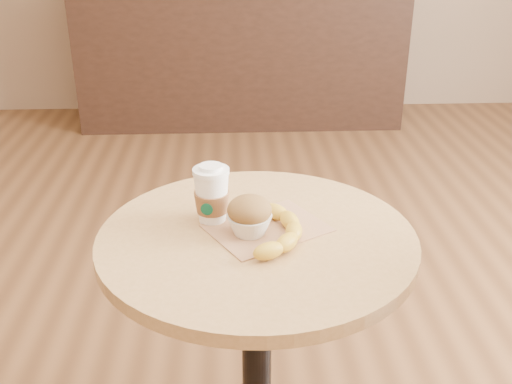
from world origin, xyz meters
TOP-DOWN VIEW (x-y plane):
  - cafe_table at (-0.04, 0.09)m, footprint 0.69×0.69m
  - service_counter at (0.00, 3.18)m, footprint 2.30×0.65m
  - kraft_bag at (-0.02, 0.12)m, footprint 0.30×0.28m
  - coffee_cup at (-0.14, 0.16)m, footprint 0.08×0.08m
  - muffin at (-0.06, 0.09)m, footprint 0.10×0.10m
  - banana at (-0.00, 0.08)m, footprint 0.14×0.26m

SIDE VIEW (x-z plane):
  - service_counter at x=0.00m, z-range 0.00..1.04m
  - cafe_table at x=-0.04m, z-range 0.15..0.90m
  - kraft_bag at x=-0.02m, z-range 0.75..0.75m
  - banana at x=0.00m, z-range 0.75..0.79m
  - muffin at x=-0.06m, z-range 0.75..0.84m
  - coffee_cup at x=-0.14m, z-range 0.74..0.88m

